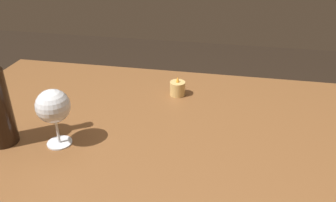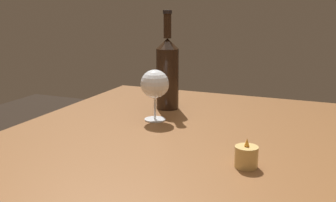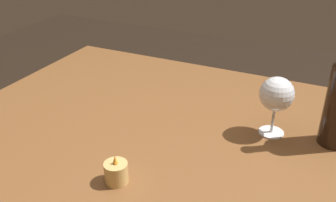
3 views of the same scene
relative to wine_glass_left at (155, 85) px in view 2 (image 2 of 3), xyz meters
The scene contains 4 objects.
dining_table 0.30m from the wine_glass_left, 24.16° to the left, with size 1.30×0.90×0.74m.
wine_glass_left is the anchor object (origin of this frame).
wine_bottle 0.15m from the wine_glass_left, behind, with size 0.08×0.08×0.33m.
votive_candle 0.44m from the wine_glass_left, 52.33° to the left, with size 0.05×0.05×0.07m.
Camera 2 is at (0.90, 0.41, 1.09)m, focal length 43.15 mm.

